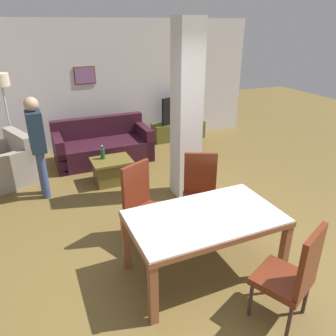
# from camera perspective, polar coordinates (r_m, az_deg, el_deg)

# --- Properties ---
(ground_plane) EXTENTS (18.00, 18.00, 0.00)m
(ground_plane) POSITION_cam_1_polar(r_m,az_deg,el_deg) (3.96, 5.97, -17.39)
(ground_plane) COLOR brown
(back_wall) EXTENTS (7.20, 0.09, 2.70)m
(back_wall) POSITION_cam_1_polar(r_m,az_deg,el_deg) (7.43, -11.67, 13.80)
(back_wall) COLOR silver
(back_wall) RESTS_ON ground_plane
(divider_pillar) EXTENTS (0.38, 0.37, 2.70)m
(divider_pillar) POSITION_cam_1_polar(r_m,az_deg,el_deg) (5.02, 3.24, 9.43)
(divider_pillar) COLOR silver
(divider_pillar) RESTS_ON ground_plane
(dining_table) EXTENTS (1.63, 0.94, 0.75)m
(dining_table) POSITION_cam_1_polar(r_m,az_deg,el_deg) (3.60, 6.38, -10.25)
(dining_table) COLOR brown
(dining_table) RESTS_ON ground_plane
(dining_chair_near_right) EXTENTS (0.61, 0.61, 1.05)m
(dining_chair_near_right) POSITION_cam_1_polar(r_m,az_deg,el_deg) (3.28, 20.95, -16.81)
(dining_chair_near_right) COLOR #622614
(dining_chair_near_right) RESTS_ON ground_plane
(dining_chair_far_right) EXTENTS (0.62, 0.62, 1.05)m
(dining_chair_far_right) POSITION_cam_1_polar(r_m,az_deg,el_deg) (4.41, 5.62, -3.93)
(dining_chair_far_right) COLOR maroon
(dining_chair_far_right) RESTS_ON ground_plane
(dining_chair_far_left) EXTENTS (0.61, 0.61, 1.05)m
(dining_chair_far_left) POSITION_cam_1_polar(r_m,az_deg,el_deg) (4.12, -4.38, -6.02)
(dining_chair_far_left) COLOR maroon
(dining_chair_far_left) RESTS_ON ground_plane
(sofa) EXTENTS (1.89, 0.91, 0.84)m
(sofa) POSITION_cam_1_polar(r_m,az_deg,el_deg) (6.83, -11.28, 3.65)
(sofa) COLOR #34141F
(sofa) RESTS_ON ground_plane
(armchair) EXTENTS (1.13, 1.17, 0.86)m
(armchair) POSITION_cam_1_polar(r_m,az_deg,el_deg) (6.42, -26.29, 0.29)
(armchair) COLOR gray
(armchair) RESTS_ON ground_plane
(coffee_table) EXTENTS (0.68, 0.55, 0.43)m
(coffee_table) POSITION_cam_1_polar(r_m,az_deg,el_deg) (5.86, -9.70, -0.44)
(coffee_table) COLOR brown
(coffee_table) RESTS_ON ground_plane
(bottle) EXTENTS (0.08, 0.08, 0.24)m
(bottle) POSITION_cam_1_polar(r_m,az_deg,el_deg) (5.81, -11.33, 2.47)
(bottle) COLOR #194C23
(bottle) RESTS_ON coffee_table
(tv_stand) EXTENTS (1.28, 0.40, 0.41)m
(tv_stand) POSITION_cam_1_polar(r_m,az_deg,el_deg) (7.99, 1.80, 6.52)
(tv_stand) COLOR brown
(tv_stand) RESTS_ON ground_plane
(tv_screen) EXTENTS (0.97, 0.38, 0.64)m
(tv_screen) POSITION_cam_1_polar(r_m,az_deg,el_deg) (7.85, 1.85, 10.13)
(tv_screen) COLOR black
(tv_screen) RESTS_ON tv_stand
(floor_lamp) EXTENTS (0.29, 0.29, 1.79)m
(floor_lamp) POSITION_cam_1_polar(r_m,az_deg,el_deg) (6.72, -26.86, 11.99)
(floor_lamp) COLOR #B7B7BC
(floor_lamp) RESTS_ON ground_plane
(standing_person) EXTENTS (0.23, 0.39, 1.62)m
(standing_person) POSITION_cam_1_polar(r_m,az_deg,el_deg) (5.44, -21.79, 4.28)
(standing_person) COLOR #3A4A72
(standing_person) RESTS_ON ground_plane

